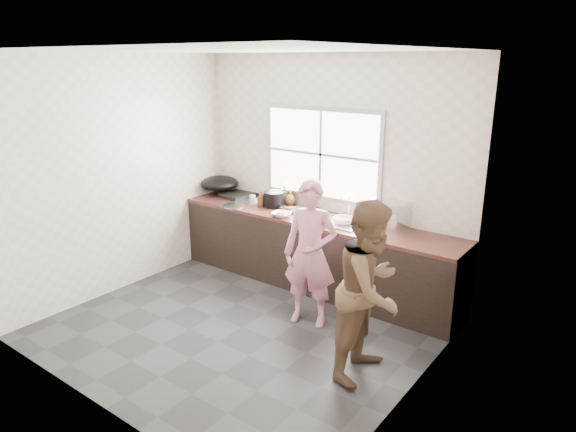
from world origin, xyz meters
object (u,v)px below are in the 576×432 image
Objects in this scene: bottle_brown_short at (290,198)px; pot_lid_right at (243,200)px; bowl_mince at (282,215)px; plate_food at (261,201)px; cutting_board at (305,210)px; dish_rack at (391,213)px; glass_jar at (253,200)px; black_pot at (274,199)px; bottle_green at (285,194)px; pot_lid_left at (235,206)px; wok at (220,183)px; bowl_held at (322,223)px; bottle_brown_tall at (262,199)px; person_side at (371,290)px; woman at (310,258)px; bowl_crabs at (344,221)px; burner at (238,195)px.

bottle_brown_short is 0.71× the size of pot_lid_right.
bowl_mince is 0.89m from pot_lid_right.
plate_food reaches higher than pot_lid_right.
dish_rack is at bearing 6.17° from cutting_board.
glass_jar is 0.40× the size of pot_lid_right.
bottle_green is at bearing 69.86° from black_pot.
glass_jar is at bearing 65.87° from pot_lid_left.
black_pot is 1.12× the size of plate_food.
black_pot is 0.53× the size of wok.
bowl_held is at bearing -10.74° from glass_jar.
wok is at bearing -173.24° from bottle_green.
bottle_green is at bearing 17.14° from pot_lid_right.
bottle_brown_tall is 0.60× the size of pot_lid_left.
bottle_brown_short is 0.38× the size of wok.
person_side is at bearing -30.28° from bowl_mince.
black_pot is (-2.04, 1.28, 0.18)m from person_side.
woman reaches higher than cutting_board.
bowl_crabs reaches higher than cutting_board.
woman is 3.60× the size of burner.
bowl_mince is at bearing -19.83° from burner.
pot_lid_left is (0.56, -0.32, -0.15)m from wok.
dish_rack is (1.79, 0.07, 0.14)m from plate_food.
wok reaches higher than pot_lid_left.
bottle_green is (-0.28, 0.44, 0.12)m from bowl_mince.
wok is 1.79× the size of pot_lid_left.
dish_rack is at bearing 0.00° from bottle_brown_short.
person_side reaches higher than bottle_brown_tall.
bowl_crabs is 0.97m from bottle_brown_short.
person_side is 2.39m from bottle_brown_short.
person_side is at bearing -32.19° from black_pot.
plate_food is at bearing 131.05° from woman.
bowl_crabs is 1.19× the size of bottle_brown_tall.
cutting_board is at bearing 4.35° from black_pot.
bowl_mince is at bearing -24.96° from bottle_brown_tall.
glass_jar is (-2.34, 1.22, 0.14)m from person_side.
person_side is 7.72× the size of bowl_crabs.
bowl_mince is 1.16× the size of bowl_held.
woman is 0.99m from bowl_mince.
person_side is at bearing -40.75° from woman.
pot_lid_right is at bearing 169.32° from glass_jar.
person_side is at bearing -36.87° from bottle_brown_short.
bottle_green reaches higher than black_pot.
bowl_mince is 0.68m from glass_jar.
black_pot is at bearing 139.39° from bowl_mince.
bottle_green is at bearing 46.37° from bottle_brown_tall.
bottle_brown_short reaches higher than plate_food.
black_pot is 1.39× the size of bottle_brown_short.
bottle_brown_short is at bearing 15.25° from pot_lid_right.
bowl_held reaches higher than bowl_mince.
bowl_crabs is at bearing -2.76° from pot_lid_right.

